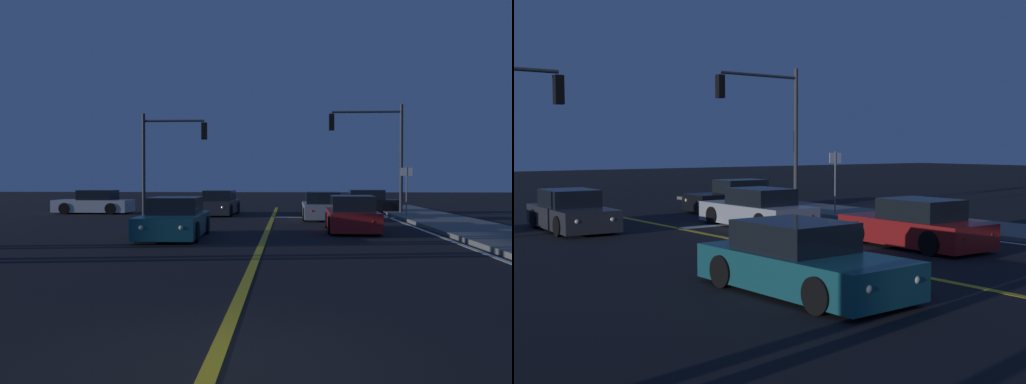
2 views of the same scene
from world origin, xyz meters
TOP-DOWN VIEW (x-y plane):
  - ground_plane at (0.00, 0.00)m, footprint 160.00×160.00m
  - sidewalk_right at (7.76, 12.12)m, footprint 3.20×43.62m
  - lane_line_center at (0.00, 12.12)m, footprint 0.20×41.20m
  - lane_line_edge_right at (5.91, 12.12)m, footprint 0.16×41.20m
  - stop_bar at (3.08, 22.73)m, footprint 6.16×0.50m
  - car_mid_block_charcoal at (-3.02, 24.55)m, footprint 2.04×4.44m
  - car_distant_tail_black at (5.14, 26.84)m, footprint 4.34×1.92m
  - car_far_approaching_white at (-10.26, 25.30)m, footprint 4.37×2.05m
  - car_lead_oncoming_teal at (-3.01, 12.66)m, footprint 2.10×4.50m
  - car_parked_curb_red at (3.15, 15.19)m, footprint 1.97×4.37m
  - car_following_oncoming_silver at (2.43, 21.58)m, footprint 1.94×4.66m
  - traffic_signal_near_right at (5.56, 25.03)m, footprint 4.02×0.28m
  - traffic_signal_far_left at (-5.69, 23.63)m, footprint 3.50×0.28m
  - street_sign_corner at (6.66, 22.23)m, footprint 0.56×0.07m

SIDE VIEW (x-z plane):
  - ground_plane at x=0.00m, z-range 0.00..0.00m
  - lane_line_center at x=0.00m, z-range 0.00..0.01m
  - lane_line_edge_right at x=5.91m, z-range 0.00..0.01m
  - stop_bar at x=3.08m, z-range 0.00..0.01m
  - sidewalk_right at x=7.76m, z-range 0.00..0.15m
  - car_distant_tail_black at x=5.14m, z-range -0.09..1.25m
  - car_parked_curb_red at x=3.15m, z-range -0.09..1.25m
  - car_mid_block_charcoal at x=-3.02m, z-range -0.09..1.25m
  - car_far_approaching_white at x=-10.26m, z-range -0.09..1.25m
  - car_lead_oncoming_teal at x=-3.01m, z-range -0.09..1.25m
  - car_following_oncoming_silver at x=2.43m, z-range -0.09..1.25m
  - street_sign_corner at x=6.66m, z-range 0.44..3.01m
  - traffic_signal_far_left at x=-5.69m, z-range 0.90..6.37m
  - traffic_signal_near_right at x=5.56m, z-range 1.01..7.05m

